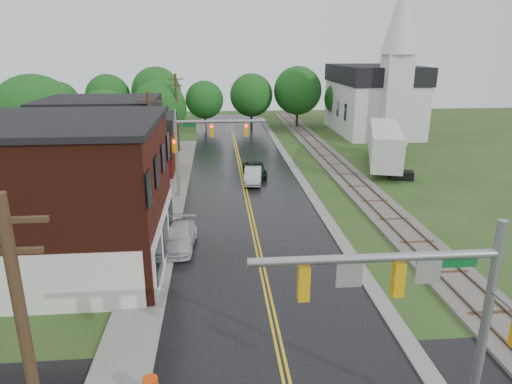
{
  "coord_description": "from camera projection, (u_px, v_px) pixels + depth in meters",
  "views": [
    {
      "loc": [
        -2.34,
        -9.26,
        11.83
      ],
      "look_at": [
        -0.07,
        16.8,
        3.5
      ],
      "focal_mm": 32.0,
      "sensor_mm": 36.0,
      "label": 1
    }
  ],
  "objects": [
    {
      "name": "utility_pole_b",
      "position": [
        152.0,
        155.0,
        31.46
      ],
      "size": [
        1.8,
        0.28,
        9.0
      ],
      "color": "#382616",
      "rests_on": "ground"
    },
    {
      "name": "traffic_signal_far",
      "position": [
        203.0,
        137.0,
        36.4
      ],
      "size": [
        7.34,
        0.43,
        7.2
      ],
      "color": "gray",
      "rests_on": "ground"
    },
    {
      "name": "utility_pole_c",
      "position": [
        177.0,
        112.0,
        52.34
      ],
      "size": [
        1.8,
        0.28,
        9.0
      ],
      "color": "#382616",
      "rests_on": "ground"
    },
    {
      "name": "semi_trailer",
      "position": [
        385.0,
        144.0,
        46.58
      ],
      "size": [
        6.64,
        13.34,
        4.07
      ],
      "color": "black",
      "rests_on": "ground"
    },
    {
      "name": "sedan_silver",
      "position": [
        253.0,
        175.0,
        41.36
      ],
      "size": [
        1.97,
        4.44,
        1.42
      ],
      "primitive_type": "imported",
      "rotation": [
        0.0,
        0.0,
        -0.11
      ],
      "color": "#B2B2B7",
      "rests_on": "ground"
    },
    {
      "name": "suv_dark",
      "position": [
        255.0,
        170.0,
        43.72
      ],
      "size": [
        2.13,
        4.49,
        1.24
      ],
      "primitive_type": "imported",
      "rotation": [
        0.0,
        0.0,
        0.02
      ],
      "color": "black",
      "rests_on": "ground"
    },
    {
      "name": "railroad",
      "position": [
        339.0,
        167.0,
        46.59
      ],
      "size": [
        3.2,
        80.0,
        0.3
      ],
      "color": "#59544C",
      "rests_on": "ground"
    },
    {
      "name": "darkred_building",
      "position": [
        138.0,
        151.0,
        44.3
      ],
      "size": [
        7.0,
        6.0,
        4.4
      ],
      "primitive_type": "cube",
      "color": "#3F0F0C",
      "rests_on": "ground"
    },
    {
      "name": "church",
      "position": [
        376.0,
        92.0,
        63.47
      ],
      "size": [
        10.4,
        18.4,
        20.0
      ],
      "color": "silver",
      "rests_on": "ground"
    },
    {
      "name": "sidewalk_left",
      "position": [
        169.0,
        205.0,
        35.79
      ],
      "size": [
        2.4,
        50.0,
        0.12
      ],
      "primitive_type": "cube",
      "color": "gray",
      "rests_on": "ground"
    },
    {
      "name": "brick_building",
      "position": [
        29.0,
        197.0,
        24.52
      ],
      "size": [
        14.3,
        10.3,
        8.3
      ],
      "color": "#43170E",
      "rests_on": "ground"
    },
    {
      "name": "yellow_house",
      "position": [
        106.0,
        164.0,
        35.37
      ],
      "size": [
        8.0,
        7.0,
        6.4
      ],
      "primitive_type": "cube",
      "color": "tan",
      "rests_on": "ground"
    },
    {
      "name": "main_road",
      "position": [
        244.0,
        185.0,
        41.05
      ],
      "size": [
        10.0,
        90.0,
        0.02
      ],
      "primitive_type": "cube",
      "color": "black",
      "rests_on": "ground"
    },
    {
      "name": "tree_left_e",
      "position": [
        161.0,
        109.0,
        53.95
      ],
      "size": [
        6.4,
        6.4,
        8.16
      ],
      "color": "black",
      "rests_on": "ground"
    },
    {
      "name": "tree_left_b",
      "position": [
        38.0,
        121.0,
        39.64
      ],
      "size": [
        7.6,
        7.6,
        9.69
      ],
      "color": "black",
      "rests_on": "ground"
    },
    {
      "name": "curb_right",
      "position": [
        294.0,
        169.0,
        46.24
      ],
      "size": [
        0.8,
        70.0,
        0.12
      ],
      "primitive_type": "cube",
      "color": "gray",
      "rests_on": "ground"
    },
    {
      "name": "utility_pole_a",
      "position": [
        30.0,
        368.0,
        10.58
      ],
      "size": [
        1.8,
        0.28,
        9.0
      ],
      "color": "#382616",
      "rests_on": "ground"
    },
    {
      "name": "traffic_signal_near",
      "position": [
        421.0,
        294.0,
        13.25
      ],
      "size": [
        7.34,
        0.3,
        7.2
      ],
      "color": "gray",
      "rests_on": "ground"
    },
    {
      "name": "tree_left_c",
      "position": [
        107.0,
        120.0,
        47.93
      ],
      "size": [
        6.0,
        6.0,
        7.65
      ],
      "color": "black",
      "rests_on": "ground"
    },
    {
      "name": "pickup_white",
      "position": [
        179.0,
        237.0,
        28.01
      ],
      "size": [
        2.24,
        4.82,
        1.36
      ],
      "primitive_type": "imported",
      "rotation": [
        0.0,
        0.0,
        -0.07
      ],
      "color": "silver",
      "rests_on": "ground"
    }
  ]
}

